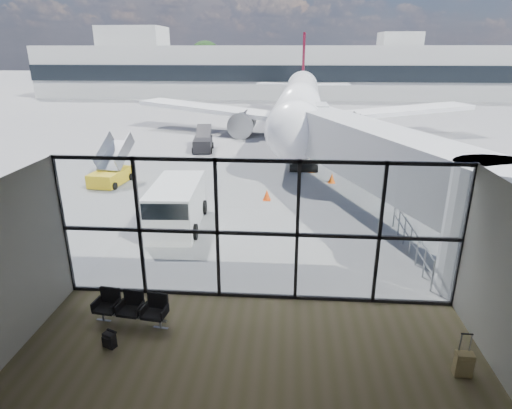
# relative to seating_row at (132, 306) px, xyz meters

# --- Properties ---
(ground) EXTENTS (220.00, 220.00, 0.00)m
(ground) POSITION_rel_seating_row_xyz_m (3.45, 41.58, -0.53)
(ground) COLOR slate
(ground) RESTS_ON ground
(lounge_shell) EXTENTS (12.02, 8.01, 4.51)m
(lounge_shell) POSITION_rel_seating_row_xyz_m (3.45, -3.22, 2.12)
(lounge_shell) COLOR brown
(lounge_shell) RESTS_ON ground
(glass_curtain_wall) EXTENTS (12.10, 0.12, 4.50)m
(glass_curtain_wall) POSITION_rel_seating_row_xyz_m (3.45, 1.58, 1.72)
(glass_curtain_wall) COLOR white
(glass_curtain_wall) RESTS_ON ground
(jet_bridge) EXTENTS (8.00, 16.50, 4.33)m
(jet_bridge) POSITION_rel_seating_row_xyz_m (8.35, 8.65, 2.23)
(jet_bridge) COLOR #A8ABAE
(jet_bridge) RESTS_ON ground
(apron_railing) EXTENTS (0.06, 5.46, 1.11)m
(apron_railing) POSITION_rel_seating_row_xyz_m (9.05, 5.08, 0.19)
(apron_railing) COLOR gray
(apron_railing) RESTS_ON ground
(far_terminal) EXTENTS (80.00, 12.20, 11.00)m
(far_terminal) POSITION_rel_seating_row_xyz_m (2.86, 63.55, 3.68)
(far_terminal) COLOR #B5B4B0
(far_terminal) RESTS_ON ground
(tree_0) EXTENTS (4.95, 4.95, 7.12)m
(tree_0) POSITION_rel_seating_row_xyz_m (-41.55, 73.58, 4.10)
(tree_0) COLOR #382619
(tree_0) RESTS_ON ground
(tree_1) EXTENTS (5.61, 5.61, 8.07)m
(tree_1) POSITION_rel_seating_row_xyz_m (-35.55, 73.58, 4.73)
(tree_1) COLOR #382619
(tree_1) RESTS_ON ground
(tree_2) EXTENTS (6.27, 6.27, 9.03)m
(tree_2) POSITION_rel_seating_row_xyz_m (-29.55, 73.58, 5.35)
(tree_2) COLOR #382619
(tree_2) RESTS_ON ground
(tree_3) EXTENTS (4.95, 4.95, 7.12)m
(tree_3) POSITION_rel_seating_row_xyz_m (-23.55, 73.58, 4.10)
(tree_3) COLOR #382619
(tree_3) RESTS_ON ground
(tree_4) EXTENTS (5.61, 5.61, 8.07)m
(tree_4) POSITION_rel_seating_row_xyz_m (-17.55, 73.58, 4.73)
(tree_4) COLOR #382619
(tree_4) RESTS_ON ground
(tree_5) EXTENTS (6.27, 6.27, 9.03)m
(tree_5) POSITION_rel_seating_row_xyz_m (-11.55, 73.58, 5.35)
(tree_5) COLOR #382619
(tree_5) RESTS_ON ground
(seating_row) EXTENTS (2.15, 0.85, 0.95)m
(seating_row) POSITION_rel_seating_row_xyz_m (0.00, 0.00, 0.00)
(seating_row) COLOR gray
(seating_row) RESTS_ON ground
(backpack) EXTENTS (0.37, 0.37, 0.47)m
(backpack) POSITION_rel_seating_row_xyz_m (-0.23, -1.14, -0.30)
(backpack) COLOR black
(backpack) RESTS_ON ground
(suitcase) EXTENTS (0.42, 0.32, 1.12)m
(suitcase) POSITION_rel_seating_row_xyz_m (8.62, -1.52, -0.19)
(suitcase) COLOR #938152
(suitcase) RESTS_ON ground
(airliner) EXTENTS (31.50, 36.48, 9.39)m
(airliner) POSITION_rel_seating_row_xyz_m (5.34, 30.77, 2.33)
(airliner) COLOR white
(airliner) RESTS_ON ground
(service_van) EXTENTS (2.38, 4.56, 1.94)m
(service_van) POSITION_rel_seating_row_xyz_m (-0.49, 7.04, 0.47)
(service_van) COLOR white
(service_van) RESTS_ON ground
(belt_loader) EXTENTS (1.78, 3.86, 1.72)m
(belt_loader) POSITION_rel_seating_row_xyz_m (-2.27, 22.15, 0.05)
(belt_loader) COLOR black
(belt_loader) RESTS_ON ground
(mobile_stairs) EXTENTS (2.01, 3.33, 2.23)m
(mobile_stairs) POSITION_rel_seating_row_xyz_m (-5.96, 13.17, 0.01)
(mobile_stairs) COLOR gold
(mobile_stairs) RESTS_ON ground
(traffic_cone_a) EXTENTS (0.40, 0.40, 0.58)m
(traffic_cone_a) POSITION_rel_seating_row_xyz_m (3.27, 10.92, -0.25)
(traffic_cone_a) COLOR #FF4B0D
(traffic_cone_a) RESTS_ON ground
(traffic_cone_b) EXTENTS (0.41, 0.41, 0.59)m
(traffic_cone_b) POSITION_rel_seating_row_xyz_m (6.92, 14.28, -0.25)
(traffic_cone_b) COLOR #E5550C
(traffic_cone_b) RESTS_ON ground
(traffic_cone_c) EXTENTS (0.40, 0.40, 0.57)m
(traffic_cone_c) POSITION_rel_seating_row_xyz_m (5.85, 16.59, -0.26)
(traffic_cone_c) COLOR #FE610D
(traffic_cone_c) RESTS_ON ground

